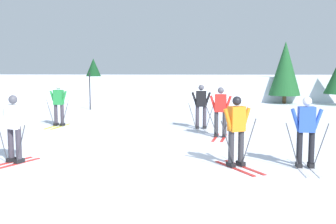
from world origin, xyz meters
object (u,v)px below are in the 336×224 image
at_px(skier_green, 59,104).
at_px(trail_marker_pole, 90,91).
at_px(conifer_far_left, 94,74).
at_px(skier_white, 15,125).
at_px(skier_red, 221,109).
at_px(skier_orange, 237,129).
at_px(skier_blue, 306,130).
at_px(conifer_far_centre, 285,68).
at_px(skier_black, 201,105).

bearing_deg(skier_green, trail_marker_pole, 92.00).
xyz_separation_m(trail_marker_pole, conifer_far_left, (-1.29, 6.74, 0.80)).
bearing_deg(trail_marker_pole, skier_white, -85.13).
bearing_deg(skier_red, skier_orange, -89.42).
bearing_deg(skier_red, skier_blue, -68.69).
bearing_deg(skier_orange, trail_marker_pole, 116.81).
height_order(skier_white, skier_red, same).
bearing_deg(skier_red, conifer_far_centre, 68.51).
xyz_separation_m(skier_white, conifer_far_left, (-2.39, 19.56, 0.87)).
bearing_deg(skier_orange, skier_black, 96.07).
bearing_deg(skier_green, conifer_far_left, 96.57).
bearing_deg(skier_orange, skier_white, 178.14).
distance_m(skier_orange, conifer_far_centre, 18.10).
distance_m(skier_black, skier_orange, 6.10).
bearing_deg(trail_marker_pole, skier_orange, -63.19).
xyz_separation_m(skier_white, skier_red, (5.43, 4.07, 0.00)).
bearing_deg(conifer_far_left, skier_green, -83.43).
bearing_deg(skier_orange, conifer_far_centre, 73.59).
bearing_deg(skier_white, conifer_far_left, 96.95).
bearing_deg(skier_blue, conifer_far_centre, 78.69).
bearing_deg(conifer_far_left, skier_white, -83.05).
xyz_separation_m(skier_black, trail_marker_pole, (-5.92, 6.93, 0.11)).
relative_size(skier_black, skier_blue, 1.00).
relative_size(skier_black, conifer_far_centre, 0.43).
xyz_separation_m(skier_red, trail_marker_pole, (-6.53, 8.76, 0.07)).
relative_size(skier_white, conifer_far_centre, 0.43).
bearing_deg(skier_red, trail_marker_pole, 126.70).
distance_m(skier_white, conifer_far_centre, 20.18).
bearing_deg(skier_red, conifer_far_left, 116.77).
relative_size(trail_marker_pole, conifer_far_centre, 0.52).
distance_m(skier_blue, conifer_far_left, 21.96).
bearing_deg(conifer_far_left, skier_blue, -64.37).
bearing_deg(skier_white, skier_green, 97.74).
relative_size(trail_marker_pole, conifer_far_left, 0.70).
height_order(skier_black, trail_marker_pole, trail_marker_pole).
relative_size(skier_white, skier_red, 1.00).
height_order(skier_blue, conifer_far_centre, conifer_far_centre).
relative_size(skier_green, skier_blue, 1.00).
relative_size(skier_red, skier_green, 1.00).
relative_size(skier_red, skier_orange, 1.00).
xyz_separation_m(skier_white, trail_marker_pole, (-1.09, 12.82, 0.07)).
distance_m(skier_white, skier_blue, 7.11).
height_order(skier_blue, skier_orange, same).
relative_size(skier_red, conifer_far_left, 0.58).
xyz_separation_m(skier_red, skier_black, (-0.60, 1.82, -0.04)).
distance_m(conifer_far_left, conifer_far_centre, 13.19).
distance_m(skier_black, conifer_far_centre, 12.70).
bearing_deg(skier_blue, trail_marker_pole, 122.15).
bearing_deg(skier_orange, skier_blue, -1.48).
xyz_separation_m(skier_green, conifer_far_centre, (11.44, 10.74, 1.34)).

